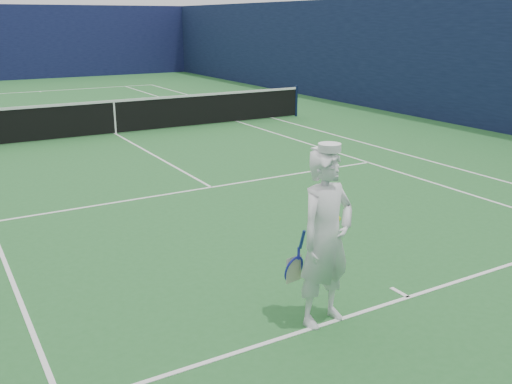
# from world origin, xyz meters

# --- Properties ---
(ground) EXTENTS (80.00, 80.00, 0.00)m
(ground) POSITION_xyz_m (0.00, 0.00, 0.00)
(ground) COLOR #26642C
(ground) RESTS_ON ground
(court_markings) EXTENTS (11.03, 23.83, 0.01)m
(court_markings) POSITION_xyz_m (0.00, 0.00, 0.00)
(court_markings) COLOR white
(court_markings) RESTS_ON ground
(windscreen_fence) EXTENTS (20.12, 36.12, 4.00)m
(windscreen_fence) POSITION_xyz_m (0.00, 0.00, 2.00)
(windscreen_fence) COLOR #10153D
(windscreen_fence) RESTS_ON ground
(tennis_net) EXTENTS (12.88, 0.09, 1.07)m
(tennis_net) POSITION_xyz_m (0.00, 0.00, 0.55)
(tennis_net) COLOR #141E4C
(tennis_net) RESTS_ON ground
(tennis_player) EXTENTS (0.85, 0.58, 2.04)m
(tennis_player) POSITION_xyz_m (-1.23, -11.80, 1.00)
(tennis_player) COLOR white
(tennis_player) RESTS_ON ground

